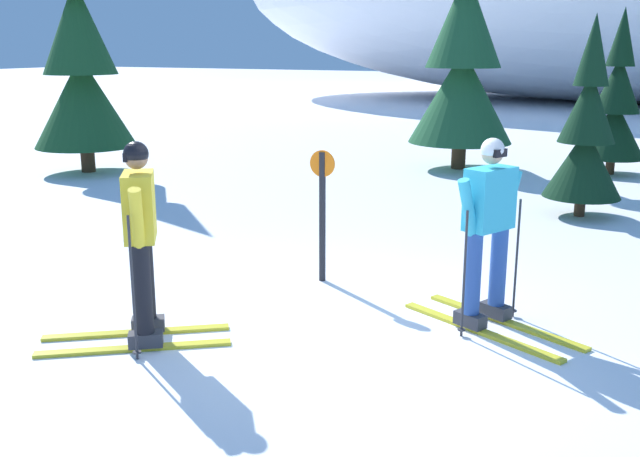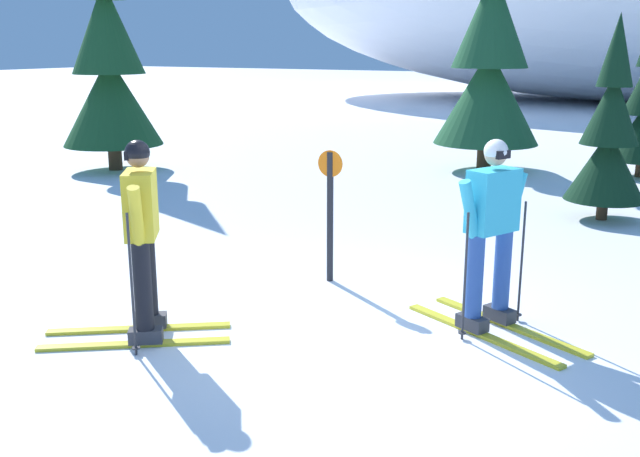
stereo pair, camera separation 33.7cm
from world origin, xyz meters
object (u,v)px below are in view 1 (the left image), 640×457
(skier_yellow_jacket, at_px, (140,239))
(pine_tree_center_left, at_px, (586,134))
(pine_tree_center_right, at_px, (616,106))
(skier_cyan_jacket, at_px, (489,229))
(pine_tree_far_left, at_px, (80,63))
(trail_marker_post, at_px, (322,208))
(pine_tree_left, at_px, (463,56))

(skier_yellow_jacket, bearing_deg, pine_tree_center_left, 66.86)
(pine_tree_center_left, xyz_separation_m, pine_tree_center_right, (0.11, 4.04, 0.11))
(pine_tree_center_left, bearing_deg, skier_yellow_jacket, -113.14)
(skier_cyan_jacket, height_order, pine_tree_center_right, pine_tree_center_right)
(skier_yellow_jacket, height_order, pine_tree_center_left, pine_tree_center_left)
(pine_tree_center_left, bearing_deg, skier_cyan_jacket, -93.20)
(skier_yellow_jacket, height_order, pine_tree_far_left, pine_tree_far_left)
(skier_cyan_jacket, relative_size, pine_tree_center_right, 0.55)
(pine_tree_center_left, relative_size, trail_marker_post, 2.06)
(skier_cyan_jacket, bearing_deg, pine_tree_left, 106.61)
(pine_tree_center_left, bearing_deg, pine_tree_center_right, 88.43)
(skier_cyan_jacket, distance_m, skier_yellow_jacket, 3.00)
(skier_cyan_jacket, xyz_separation_m, pine_tree_left, (-2.48, 8.30, 1.35))
(pine_tree_left, xyz_separation_m, pine_tree_center_right, (2.86, 0.65, -0.92))
(pine_tree_far_left, distance_m, trail_marker_post, 8.42)
(pine_tree_far_left, bearing_deg, pine_tree_center_left, 1.10)
(pine_tree_far_left, xyz_separation_m, trail_marker_post, (7.17, -4.21, -1.31))
(trail_marker_post, bearing_deg, pine_tree_center_right, 75.05)
(skier_yellow_jacket, relative_size, pine_tree_left, 0.32)
(skier_yellow_jacket, distance_m, pine_tree_center_right, 10.98)
(pine_tree_left, distance_m, pine_tree_center_right, 3.07)
(pine_tree_far_left, distance_m, pine_tree_center_left, 9.36)
(skier_cyan_jacket, relative_size, pine_tree_far_left, 0.34)
(pine_tree_left, height_order, pine_tree_center_left, pine_tree_left)
(skier_yellow_jacket, height_order, pine_tree_left, pine_tree_left)
(pine_tree_center_left, distance_m, pine_tree_center_right, 4.05)
(skier_yellow_jacket, xyz_separation_m, pine_tree_left, (0.04, 9.94, 1.34))
(skier_cyan_jacket, distance_m, pine_tree_center_left, 4.92)
(pine_tree_left, distance_m, pine_tree_center_left, 4.49)
(skier_yellow_jacket, distance_m, pine_tree_far_left, 9.19)
(skier_yellow_jacket, xyz_separation_m, pine_tree_center_left, (2.79, 6.54, 0.31))
(pine_tree_center_left, height_order, pine_tree_center_right, pine_tree_center_right)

